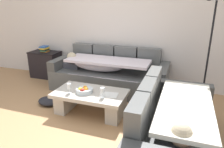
% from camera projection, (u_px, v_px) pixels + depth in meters
% --- Properties ---
extents(ground_plane, '(14.00, 14.00, 0.00)m').
position_uv_depth(ground_plane, '(61.00, 127.00, 3.20)').
color(ground_plane, '#B08053').
extents(back_wall, '(9.00, 0.10, 2.70)m').
position_uv_depth(back_wall, '(109.00, 23.00, 4.67)').
color(back_wall, silver).
rests_on(back_wall, ground_plane).
extents(couch_along_wall, '(2.40, 0.92, 0.88)m').
position_uv_depth(couch_along_wall, '(108.00, 74.00, 4.49)').
color(couch_along_wall, '#575958').
rests_on(couch_along_wall, ground_plane).
extents(couch_near_window, '(0.92, 1.90, 0.88)m').
position_uv_depth(couch_near_window, '(174.00, 129.00, 2.58)').
color(couch_near_window, '#575958').
rests_on(couch_near_window, ground_plane).
extents(coffee_table, '(1.20, 0.68, 0.38)m').
position_uv_depth(coffee_table, '(91.00, 100.00, 3.56)').
color(coffee_table, '#B9B2A6').
rests_on(coffee_table, ground_plane).
extents(fruit_bowl, '(0.28, 0.28, 0.10)m').
position_uv_depth(fruit_bowl, '(84.00, 90.00, 3.47)').
color(fruit_bowl, silver).
rests_on(fruit_bowl, coffee_table).
extents(wine_glass_near_left, '(0.07, 0.07, 0.17)m').
position_uv_depth(wine_glass_near_left, '(69.00, 86.00, 3.43)').
color(wine_glass_near_left, silver).
rests_on(wine_glass_near_left, coffee_table).
extents(wine_glass_near_right, '(0.07, 0.07, 0.17)m').
position_uv_depth(wine_glass_near_right, '(103.00, 91.00, 3.27)').
color(wine_glass_near_right, silver).
rests_on(wine_glass_near_right, coffee_table).
extents(open_magazine, '(0.30, 0.24, 0.01)m').
position_uv_depth(open_magazine, '(109.00, 95.00, 3.39)').
color(open_magazine, white).
rests_on(open_magazine, coffee_table).
extents(side_cabinet, '(0.72, 0.44, 0.64)m').
position_uv_depth(side_cabinet, '(46.00, 64.00, 5.24)').
color(side_cabinet, black).
rests_on(side_cabinet, ground_plane).
extents(book_stack_on_cabinet, '(0.19, 0.22, 0.14)m').
position_uv_depth(book_stack_on_cabinet, '(44.00, 49.00, 5.12)').
color(book_stack_on_cabinet, '#B76623').
rests_on(book_stack_on_cabinet, side_cabinet).
extents(floor_lamp, '(0.33, 0.31, 1.95)m').
position_uv_depth(floor_lamp, '(207.00, 45.00, 3.53)').
color(floor_lamp, black).
rests_on(floor_lamp, ground_plane).
extents(crumpled_garment, '(0.45, 0.38, 0.12)m').
position_uv_depth(crumpled_garment, '(48.00, 101.00, 3.90)').
color(crumpled_garment, '#232328').
rests_on(crumpled_garment, ground_plane).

